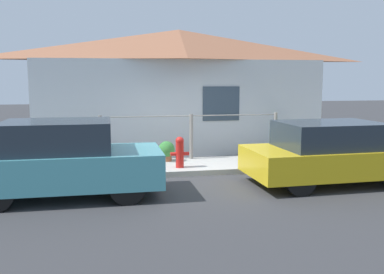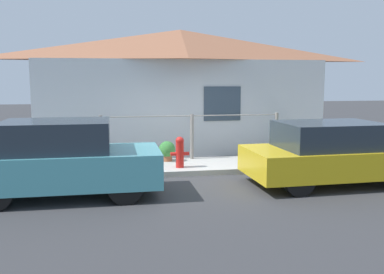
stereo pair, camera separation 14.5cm
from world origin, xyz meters
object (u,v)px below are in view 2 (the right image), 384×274
object	(u,v)px
potted_plant_by_fence	(95,157)
fire_hydrant	(180,151)
potted_plant_near_hydrant	(167,150)
potted_plant_corner	(288,144)
car_right	(333,153)
car_left	(63,159)

from	to	relation	value
potted_plant_by_fence	fire_hydrant	bearing A→B (deg)	-14.80
potted_plant_near_hydrant	potted_plant_by_fence	distance (m)	1.88
potted_plant_near_hydrant	fire_hydrant	bearing A→B (deg)	-76.40
potted_plant_corner	car_right	bearing A→B (deg)	-90.24
potted_plant_by_fence	potted_plant_corner	xyz separation A→B (m)	(5.19, 0.22, 0.15)
fire_hydrant	potted_plant_corner	distance (m)	3.22
car_left	car_right	bearing A→B (deg)	0.10
car_left	potted_plant_corner	distance (m)	6.20
car_left	fire_hydrant	xyz separation A→B (m)	(2.55, 1.70, -0.21)
car_right	potted_plant_by_fence	xyz separation A→B (m)	(-5.17, 2.25, -0.31)
car_left	potted_plant_near_hydrant	xyz separation A→B (m)	(2.34, 2.57, -0.33)
car_left	potted_plant_corner	bearing A→B (deg)	23.62
potted_plant_by_fence	potted_plant_corner	size ratio (longest dim) A/B	0.68
potted_plant_by_fence	car_right	bearing A→B (deg)	-23.49
potted_plant_by_fence	potted_plant_corner	bearing A→B (deg)	2.45
car_left	potted_plant_corner	size ratio (longest dim) A/B	5.46
car_left	potted_plant_by_fence	world-z (taller)	car_left
fire_hydrant	potted_plant_near_hydrant	world-z (taller)	fire_hydrant
car_right	potted_plant_by_fence	size ratio (longest dim) A/B	8.51
car_right	potted_plant_near_hydrant	world-z (taller)	car_right
car_left	potted_plant_by_fence	bearing A→B (deg)	77.75
car_right	potted_plant_corner	xyz separation A→B (m)	(0.01, 2.47, -0.16)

